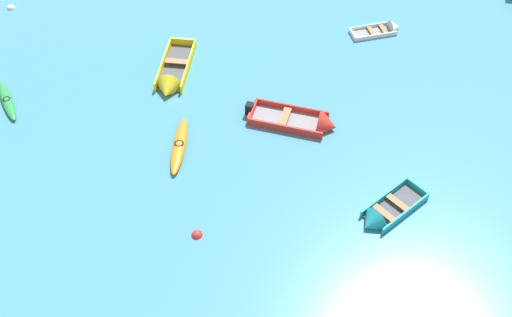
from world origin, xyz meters
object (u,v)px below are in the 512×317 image
object	(u,v)px
kayak_orange_outer_left	(179,146)
kayak_green_distant_center	(7,101)
rowboat_turquoise_near_left	(381,216)
rowboat_red_far_right	(311,123)
rowboat_white_cluster_outer	(387,29)
rowboat_yellow_far_left	(171,79)
mooring_buoy_trailing	(197,235)
mooring_buoy_near_foreground	(11,8)

from	to	relation	value
kayak_orange_outer_left	kayak_green_distant_center	world-z (taller)	kayak_orange_outer_left
rowboat_turquoise_near_left	rowboat_red_far_right	bearing A→B (deg)	112.74
rowboat_turquoise_near_left	rowboat_white_cluster_outer	distance (m)	13.76
rowboat_turquoise_near_left	kayak_green_distant_center	distance (m)	19.48
rowboat_white_cluster_outer	kayak_green_distant_center	size ratio (longest dim) A/B	0.96
rowboat_yellow_far_left	mooring_buoy_trailing	bearing A→B (deg)	-81.19
rowboat_turquoise_near_left	mooring_buoy_trailing	xyz separation A→B (m)	(-7.89, -0.56, -0.18)
rowboat_turquoise_near_left	mooring_buoy_trailing	bearing A→B (deg)	-175.92
rowboat_white_cluster_outer	rowboat_yellow_far_left	bearing A→B (deg)	-161.31
kayak_orange_outer_left	mooring_buoy_trailing	bearing A→B (deg)	-79.63
rowboat_turquoise_near_left	kayak_green_distant_center	size ratio (longest dim) A/B	1.11
kayak_green_distant_center	mooring_buoy_trailing	distance (m)	13.12
rowboat_yellow_far_left	mooring_buoy_near_foreground	distance (m)	12.20
rowboat_yellow_far_left	mooring_buoy_near_foreground	bearing A→B (deg)	144.05
kayak_orange_outer_left	rowboat_white_cluster_outer	size ratio (longest dim) A/B	1.26
kayak_orange_outer_left	rowboat_white_cluster_outer	bearing A→B (deg)	37.86
kayak_orange_outer_left	mooring_buoy_near_foreground	size ratio (longest dim) A/B	8.01
mooring_buoy_trailing	rowboat_red_far_right	bearing A→B (deg)	50.01
mooring_buoy_near_foreground	rowboat_turquoise_near_left	bearing A→B (deg)	-40.67
rowboat_turquoise_near_left	rowboat_yellow_far_left	world-z (taller)	rowboat_yellow_far_left
rowboat_red_far_right	rowboat_white_cluster_outer	bearing A→B (deg)	56.29
kayak_green_distant_center	mooring_buoy_near_foreground	xyz separation A→B (m)	(-1.61, 8.45, -0.15)
rowboat_turquoise_near_left	rowboat_white_cluster_outer	size ratio (longest dim) A/B	1.15
rowboat_red_far_right	kayak_green_distant_center	size ratio (longest dim) A/B	1.47
rowboat_white_cluster_outer	mooring_buoy_near_foreground	xyz separation A→B (m)	(-21.92, 3.08, -0.12)
rowboat_white_cluster_outer	rowboat_yellow_far_left	world-z (taller)	rowboat_yellow_far_left
rowboat_turquoise_near_left	rowboat_white_cluster_outer	xyz separation A→B (m)	(2.61, 13.51, -0.05)
rowboat_yellow_far_left	kayak_green_distant_center	world-z (taller)	rowboat_yellow_far_left
rowboat_turquoise_near_left	rowboat_red_far_right	distance (m)	6.39
rowboat_turquoise_near_left	rowboat_yellow_far_left	bearing A→B (deg)	135.01
rowboat_red_far_right	mooring_buoy_trailing	bearing A→B (deg)	-129.99
mooring_buoy_near_foreground	rowboat_white_cluster_outer	bearing A→B (deg)	-8.00
kayak_orange_outer_left	mooring_buoy_trailing	distance (m)	5.27
rowboat_red_far_right	rowboat_yellow_far_left	world-z (taller)	rowboat_red_far_right
rowboat_turquoise_near_left	kayak_green_distant_center	bearing A→B (deg)	155.29
rowboat_white_cluster_outer	rowboat_turquoise_near_left	bearing A→B (deg)	-100.93
rowboat_red_far_right	mooring_buoy_trailing	world-z (taller)	rowboat_red_far_right
rowboat_yellow_far_left	mooring_buoy_trailing	world-z (taller)	rowboat_yellow_far_left
rowboat_red_far_right	kayak_green_distant_center	distance (m)	15.39
rowboat_turquoise_near_left	mooring_buoy_trailing	distance (m)	7.91
kayak_orange_outer_left	rowboat_yellow_far_left	xyz separation A→B (m)	(-0.60, 4.82, 0.06)
rowboat_turquoise_near_left	kayak_orange_outer_left	size ratio (longest dim) A/B	0.91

